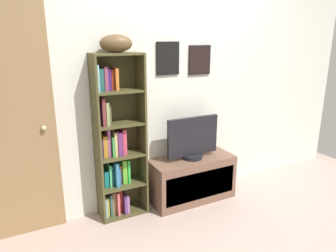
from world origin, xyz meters
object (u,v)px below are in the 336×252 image
Objects in this scene: bookshelf at (115,144)px; tv_stand at (192,179)px; television at (193,139)px; football at (116,44)px.

bookshelf is 0.96m from tv_stand.
bookshelf is 2.73× the size of television.
football is at bearing 174.81° from television.
tv_stand is (0.77, -0.07, -1.44)m from football.
bookshelf is 0.82m from television.
football is (0.04, -0.03, 0.94)m from bookshelf.
football is 0.31× the size of tv_stand.
bookshelf is at bearing 146.71° from football.
television is at bearing 90.00° from tv_stand.
football reaches higher than television.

